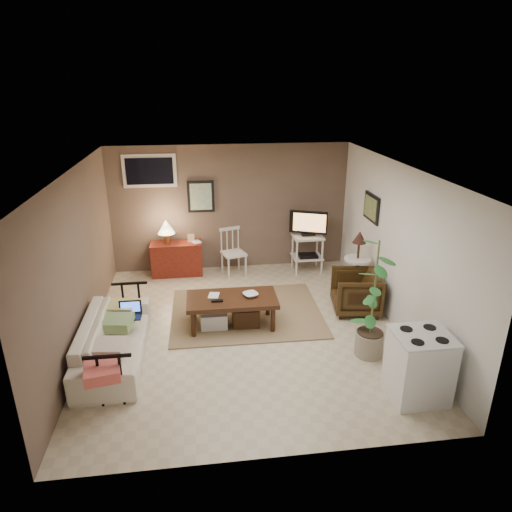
{
  "coord_description": "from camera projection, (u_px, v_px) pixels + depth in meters",
  "views": [
    {
      "loc": [
        -0.62,
        -5.93,
        3.49
      ],
      "look_at": [
        0.21,
        0.35,
        1.03
      ],
      "focal_mm": 32.0,
      "sensor_mm": 36.0,
      "label": 1
    }
  ],
  "objects": [
    {
      "name": "tv_stand",
      "position": [
        308.0,
        240.0,
        8.7
      ],
      "size": [
        0.69,
        0.46,
        1.2
      ],
      "color": "silver",
      "rests_on": "floor"
    },
    {
      "name": "laptop",
      "position": [
        130.0,
        312.0,
        6.28
      ],
      "size": [
        0.3,
        0.22,
        0.21
      ],
      "color": "black",
      "rests_on": "sofa"
    },
    {
      "name": "red_console",
      "position": [
        176.0,
        256.0,
        8.63
      ],
      "size": [
        0.95,
        0.42,
        1.1
      ],
      "color": "maroon",
      "rests_on": "floor"
    },
    {
      "name": "coffee_table",
      "position": [
        232.0,
        309.0,
        6.81
      ],
      "size": [
        1.34,
        0.7,
        0.51
      ],
      "color": "#361D0E",
      "rests_on": "floor"
    },
    {
      "name": "potted_plant",
      "position": [
        374.0,
        295.0,
        5.88
      ],
      "size": [
        0.42,
        0.42,
        1.67
      ],
      "color": "tan",
      "rests_on": "floor"
    },
    {
      "name": "book_table",
      "position": [
        208.0,
        290.0,
        6.76
      ],
      "size": [
        0.15,
        0.04,
        0.21
      ],
      "primitive_type": "imported",
      "rotation": [
        0.0,
        0.0,
        -0.19
      ],
      "color": "#361D0E",
      "rests_on": "coffee_table"
    },
    {
      "name": "floor",
      "position": [
        245.0,
        329.0,
        6.82
      ],
      "size": [
        5.0,
        5.0,
        0.0
      ],
      "primitive_type": "plane",
      "color": "#C1B293",
      "rests_on": "ground"
    },
    {
      "name": "bowl",
      "position": [
        250.0,
        290.0,
        6.75
      ],
      "size": [
        0.22,
        0.12,
        0.21
      ],
      "primitive_type": "imported",
      "rotation": [
        0.0,
        0.0,
        0.34
      ],
      "color": "#361D0E",
      "rests_on": "coffee_table"
    },
    {
      "name": "book_console",
      "position": [
        192.0,
        238.0,
        8.49
      ],
      "size": [
        0.15,
        0.08,
        0.21
      ],
      "primitive_type": "imported",
      "rotation": [
        0.0,
        0.0,
        0.39
      ],
      "color": "#361D0E",
      "rests_on": "red_console"
    },
    {
      "name": "armchair",
      "position": [
        356.0,
        290.0,
        7.24
      ],
      "size": [
        0.76,
        0.8,
        0.73
      ],
      "primitive_type": "imported",
      "rotation": [
        0.0,
        0.0,
        -1.72
      ],
      "color": "#31210D",
      "rests_on": "floor"
    },
    {
      "name": "art_right",
      "position": [
        372.0,
        208.0,
        7.51
      ],
      "size": [
        0.03,
        0.6,
        0.45
      ],
      "primitive_type": "cube",
      "color": "black"
    },
    {
      "name": "side_table",
      "position": [
        358.0,
        257.0,
        7.56
      ],
      "size": [
        0.45,
        0.45,
        1.19
      ],
      "color": "silver",
      "rests_on": "floor"
    },
    {
      "name": "stove",
      "position": [
        419.0,
        366.0,
        5.25
      ],
      "size": [
        0.64,
        0.59,
        0.84
      ],
      "color": "silver",
      "rests_on": "floor"
    },
    {
      "name": "sofa_end_rails",
      "position": [
        122.0,
        336.0,
        6.02
      ],
      "size": [
        0.53,
        1.98,
        0.67
      ],
      "primitive_type": null,
      "color": "black",
      "rests_on": "floor"
    },
    {
      "name": "art_back",
      "position": [
        201.0,
        197.0,
        8.51
      ],
      "size": [
        0.5,
        0.03,
        0.6
      ],
      "primitive_type": "cube",
      "color": "black"
    },
    {
      "name": "window",
      "position": [
        150.0,
        171.0,
        8.22
      ],
      "size": [
        0.96,
        0.03,
        0.6
      ],
      "primitive_type": "cube",
      "color": "silver"
    },
    {
      "name": "spindle_chair",
      "position": [
        233.0,
        253.0,
        8.63
      ],
      "size": [
        0.5,
        0.5,
        0.89
      ],
      "color": "silver",
      "rests_on": "floor"
    },
    {
      "name": "rug",
      "position": [
        246.0,
        312.0,
        7.29
      ],
      "size": [
        2.38,
        1.92,
        0.02
      ],
      "primitive_type": "cube",
      "rotation": [
        0.0,
        0.0,
        -0.01
      ],
      "color": "#927C55",
      "rests_on": "floor"
    },
    {
      "name": "sofa",
      "position": [
        113.0,
        333.0,
        5.98
      ],
      "size": [
        0.58,
        1.98,
        0.78
      ],
      "primitive_type": "imported",
      "rotation": [
        0.0,
        0.0,
        1.57
      ],
      "color": "beige",
      "rests_on": "floor"
    },
    {
      "name": "sofa_pillows",
      "position": [
        113.0,
        336.0,
        5.75
      ],
      "size": [
        0.38,
        1.89,
        0.13
      ],
      "primitive_type": null,
      "color": "beige",
      "rests_on": "sofa"
    }
  ]
}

